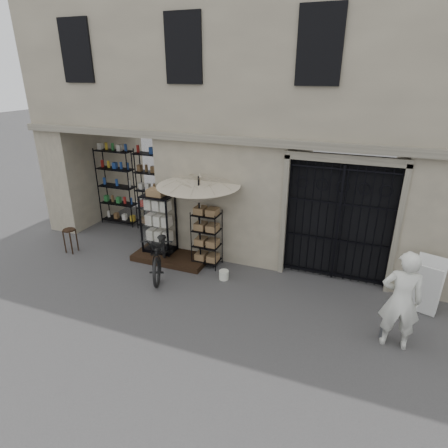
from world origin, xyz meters
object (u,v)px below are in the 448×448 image
at_px(bicycle, 163,271).
at_px(steel_bollard, 386,320).
at_px(display_cabinet, 159,227).
at_px(wooden_stool, 71,240).
at_px(white_bucket, 224,275).
at_px(market_umbrella, 199,189).
at_px(easel_sign, 426,287).
at_px(wire_rack, 207,239).
at_px(shopkeeper, 392,344).

height_order(bicycle, steel_bollard, bicycle).
distance_m(display_cabinet, wooden_stool, 2.59).
bearing_deg(wooden_stool, white_bucket, 2.18).
relative_size(market_umbrella, easel_sign, 2.42).
xyz_separation_m(wooden_stool, easel_sign, (8.90, 0.43, 0.25)).
bearing_deg(white_bucket, wire_rack, 142.32).
relative_size(display_cabinet, wooden_stool, 2.50).
distance_m(steel_bollard, easel_sign, 1.41).
xyz_separation_m(wooden_stool, shopkeeper, (8.32, -0.89, -0.36)).
bearing_deg(white_bucket, display_cabinet, 165.68).
height_order(display_cabinet, steel_bollard, display_cabinet).
bearing_deg(market_umbrella, easel_sign, -1.86).
bearing_deg(display_cabinet, market_umbrella, -16.00).
xyz_separation_m(wire_rack, bicycle, (-0.93, -0.72, -0.74)).
xyz_separation_m(bicycle, shopkeeper, (5.39, -0.85, 0.00)).
relative_size(white_bucket, steel_bollard, 0.29).
height_order(shopkeeper, easel_sign, easel_sign).
height_order(steel_bollard, easel_sign, easel_sign).
xyz_separation_m(shopkeeper, easel_sign, (0.58, 1.32, 0.62)).
relative_size(white_bucket, bicycle, 0.11).
relative_size(display_cabinet, shopkeeper, 0.89).
height_order(display_cabinet, wire_rack, display_cabinet).
bearing_deg(bicycle, market_umbrella, 17.58).
height_order(white_bucket, steel_bollard, steel_bollard).
bearing_deg(wooden_stool, display_cabinet, 16.08).
bearing_deg(easel_sign, wire_rack, -165.98).
bearing_deg(wire_rack, shopkeeper, -12.17).
bearing_deg(easel_sign, bicycle, -158.60).
bearing_deg(easel_sign, market_umbrella, -164.91).
relative_size(market_umbrella, white_bucket, 12.26).
relative_size(wooden_stool, easel_sign, 0.58).
height_order(white_bucket, shopkeeper, shopkeeper).
distance_m(display_cabinet, wire_rack, 1.41).
distance_m(display_cabinet, market_umbrella, 1.75).
relative_size(wire_rack, wooden_stool, 2.19).
relative_size(white_bucket, easel_sign, 0.20).
bearing_deg(white_bucket, steel_bollard, -14.25).
bearing_deg(white_bucket, market_umbrella, 152.37).
relative_size(display_cabinet, market_umbrella, 0.60).
height_order(wooden_stool, easel_sign, easel_sign).
bearing_deg(display_cabinet, wire_rack, -11.90).
height_order(market_umbrella, wooden_stool, market_umbrella).
relative_size(display_cabinet, bicycle, 0.81).
relative_size(wire_rack, white_bucket, 6.42).
bearing_deg(steel_bollard, easel_sign, 57.99).
distance_m(wooden_stool, easel_sign, 8.91).
height_order(white_bucket, bicycle, bicycle).
distance_m(wire_rack, market_umbrella, 1.35).
distance_m(market_umbrella, easel_sign, 5.40).
height_order(bicycle, easel_sign, easel_sign).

